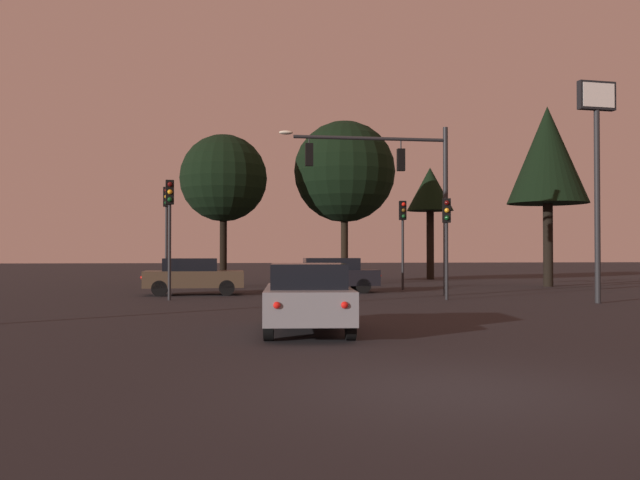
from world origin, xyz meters
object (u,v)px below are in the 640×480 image
car_crossing_left (329,274)px  car_crossing_right (193,276)px  traffic_light_far_side (167,218)px  traffic_signal_mast_arm (398,178)px  tree_behind_sign (344,172)px  car_nearside_lane (308,297)px  store_sign_illuminated (597,142)px  tree_left_far (223,178)px  tree_right_cluster (548,156)px  traffic_light_median (447,227)px  tree_center_horizon (430,191)px  traffic_light_corner_right (403,227)px  traffic_light_corner_left (170,215)px

car_crossing_left → car_crossing_right: bearing=-171.3°
traffic_light_far_side → car_crossing_left: size_ratio=1.06×
traffic_signal_mast_arm → traffic_light_far_side: traffic_signal_mast_arm is taller
traffic_signal_mast_arm → car_crossing_right: traffic_signal_mast_arm is taller
tree_behind_sign → car_nearside_lane: bearing=-101.7°
store_sign_illuminated → tree_left_far: size_ratio=0.99×
tree_left_far → traffic_signal_mast_arm: bearing=-50.3°
traffic_signal_mast_arm → car_crossing_right: 9.38m
car_crossing_right → tree_behind_sign: size_ratio=0.46×
store_sign_illuminated → traffic_signal_mast_arm: bearing=141.0°
car_crossing_right → tree_right_cluster: tree_right_cluster is taller
traffic_light_median → tree_center_horizon: (5.06, 19.05, 3.08)m
tree_left_far → traffic_light_far_side: bearing=-125.2°
traffic_signal_mast_arm → traffic_light_corner_right: 5.00m
traffic_signal_mast_arm → tree_right_cluster: 11.74m
traffic_light_corner_right → tree_left_far: tree_left_far is taller
traffic_light_corner_left → tree_right_cluster: tree_right_cluster is taller
car_crossing_left → tree_left_far: (-4.62, 5.75, 4.77)m
tree_left_far → tree_center_horizon: tree_left_far is taller
traffic_light_median → car_nearside_lane: 11.88m
tree_right_cluster → car_crossing_right: bearing=-165.3°
car_nearside_lane → tree_left_far: bearing=95.4°
traffic_light_median → car_nearside_lane: size_ratio=0.87×
car_crossing_right → traffic_light_far_side: bearing=114.0°
traffic_light_median → car_crossing_left: 6.64m
car_nearside_lane → tree_left_far: size_ratio=0.55×
traffic_light_corner_left → car_crossing_right: size_ratio=1.07×
car_crossing_left → traffic_light_median: bearing=-54.6°
traffic_light_corner_left → tree_left_far: size_ratio=0.57×
traffic_light_corner_right → tree_left_far: size_ratio=0.54×
store_sign_illuminated → tree_behind_sign: tree_behind_sign is taller
tree_left_far → tree_right_cluster: (16.62, -1.97, 1.19)m
traffic_light_far_side → car_crossing_right: traffic_light_far_side is taller
car_nearside_lane → traffic_light_corner_left: bearing=109.4°
car_crossing_left → tree_behind_sign: bearing=75.1°
store_sign_illuminated → tree_center_horizon: size_ratio=1.05×
traffic_light_corner_right → car_nearside_lane: bearing=-111.0°
traffic_light_corner_right → traffic_light_median: traffic_light_corner_right is taller
traffic_light_median → tree_right_cluster: (8.32, 8.97, 4.07)m
traffic_signal_mast_arm → car_crossing_right: (-8.28, 1.86, -3.99)m
traffic_light_corner_left → tree_center_horizon: 23.69m
car_nearside_lane → traffic_signal_mast_arm: bearing=67.4°
tree_behind_sign → tree_center_horizon: (6.81, 6.62, -0.40)m
traffic_light_corner_left → traffic_light_median: (10.21, -1.13, -0.45)m
car_crossing_right → tree_right_cluster: (17.83, 4.68, 5.97)m
traffic_light_far_side → tree_right_cluster: size_ratio=0.51×
car_nearside_lane → car_crossing_right: bearing=102.6°
car_nearside_lane → car_crossing_left: bearing=80.0°
traffic_signal_mast_arm → tree_behind_sign: bearing=93.0°
car_nearside_lane → traffic_light_median: bearing=57.2°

